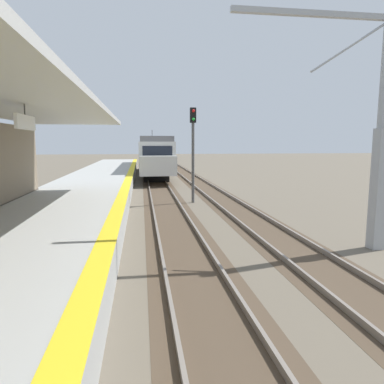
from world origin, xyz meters
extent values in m
cube|color=#A8A8A3|center=(-2.50, 16.00, 0.45)|extent=(5.00, 80.00, 0.90)
cube|color=yellow|center=(-0.25, 16.00, 0.90)|extent=(0.50, 80.00, 0.01)
cube|color=white|center=(-2.20, 12.09, 3.82)|extent=(0.08, 1.40, 0.36)
cylinder|color=#333333|center=(-2.20, 12.09, 4.14)|extent=(0.03, 0.03, 0.27)
cube|color=#4C3D2D|center=(1.90, 20.00, 0.00)|extent=(2.34, 120.00, 0.01)
cube|color=slate|center=(1.18, 20.00, 0.08)|extent=(0.08, 120.00, 0.15)
cube|color=slate|center=(2.62, 20.00, 0.08)|extent=(0.08, 120.00, 0.15)
cube|color=#4C3D2D|center=(5.30, 20.00, 0.00)|extent=(2.34, 120.00, 0.01)
cube|color=slate|center=(4.58, 20.00, 0.08)|extent=(0.08, 120.00, 0.15)
cube|color=slate|center=(6.02, 20.00, 0.08)|extent=(0.08, 120.00, 0.15)
cube|color=silver|center=(1.90, 39.30, 2.07)|extent=(2.90, 18.00, 2.70)
cube|color=slate|center=(1.90, 39.30, 3.64)|extent=(2.67, 18.00, 0.44)
cube|color=black|center=(1.90, 30.28, 2.48)|extent=(2.32, 0.06, 1.21)
cube|color=silver|center=(1.90, 29.50, 1.60)|extent=(2.78, 1.60, 1.49)
cube|color=black|center=(3.36, 39.30, 2.48)|extent=(0.04, 15.84, 0.86)
cylinder|color=#333333|center=(1.90, 42.90, 4.31)|extent=(0.06, 0.06, 0.90)
cube|color=black|center=(1.90, 33.45, 0.36)|extent=(2.17, 2.20, 0.72)
cube|color=black|center=(1.90, 45.15, 0.36)|extent=(2.17, 2.20, 0.72)
cylinder|color=#4C4C4C|center=(3.47, 21.84, 2.20)|extent=(0.16, 0.16, 4.40)
cube|color=black|center=(3.47, 21.84, 4.80)|extent=(0.32, 0.24, 0.80)
sphere|color=red|center=(3.47, 21.70, 5.02)|extent=(0.16, 0.16, 0.16)
sphere|color=green|center=(3.47, 21.70, 4.58)|extent=(0.16, 0.16, 0.16)
cube|color=#9EA3A8|center=(7.92, 12.50, 1.88)|extent=(0.40, 0.40, 3.75)
cube|color=#9EA3A8|center=(5.52, 12.50, 6.90)|extent=(4.80, 0.16, 0.16)
cylinder|color=#9EA3A8|center=(6.72, 12.50, 6.10)|extent=(2.47, 0.07, 1.60)
camera|label=1|loc=(0.65, 2.68, 3.31)|focal=32.84mm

